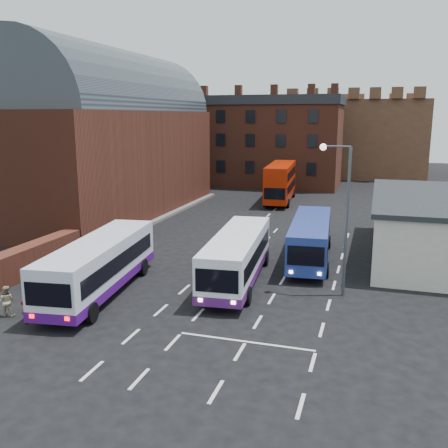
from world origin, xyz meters
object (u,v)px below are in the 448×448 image
(street_lamp, at_px, (342,206))
(bus_white_inbound, at_px, (237,254))
(bus_white_outbound, at_px, (100,262))
(bus_red_double, at_px, (280,182))
(bus_blue, at_px, (310,237))
(pedestrian_red, at_px, (28,308))
(pedestrian_beige, at_px, (6,301))

(street_lamp, bearing_deg, bus_white_inbound, 175.90)
(bus_white_outbound, relative_size, street_lamp, 1.37)
(bus_red_double, height_order, street_lamp, street_lamp)
(bus_blue, relative_size, pedestrian_red, 6.67)
(bus_white_inbound, distance_m, pedestrian_beige, 12.45)
(bus_white_outbound, bearing_deg, pedestrian_beige, -129.59)
(bus_blue, height_order, pedestrian_beige, bus_blue)
(bus_red_double, distance_m, street_lamp, 30.10)
(bus_white_inbound, height_order, pedestrian_beige, bus_white_inbound)
(bus_white_inbound, relative_size, pedestrian_beige, 6.97)
(pedestrian_beige, bearing_deg, bus_white_inbound, -157.09)
(bus_red_double, relative_size, street_lamp, 1.34)
(bus_white_outbound, height_order, street_lamp, street_lamp)
(bus_white_outbound, relative_size, bus_white_inbound, 1.04)
(bus_white_outbound, xyz_separation_m, pedestrian_beige, (-2.68, -4.21, -0.99))
(bus_blue, relative_size, street_lamp, 1.29)
(pedestrian_red, bearing_deg, street_lamp, 171.46)
(bus_blue, xyz_separation_m, pedestrian_red, (-11.24, -14.29, -0.88))
(bus_red_double, bearing_deg, bus_white_inbound, 91.25)
(bus_white_outbound, distance_m, bus_red_double, 32.48)
(bus_white_inbound, bearing_deg, bus_white_outbound, 25.79)
(bus_blue, xyz_separation_m, pedestrian_beige, (-12.84, -13.83, -0.90))
(street_lamp, bearing_deg, bus_white_outbound, -164.10)
(bus_white_outbound, xyz_separation_m, pedestrian_red, (-1.09, -4.67, -0.97))
(bus_white_inbound, bearing_deg, pedestrian_beige, 36.19)
(bus_blue, bearing_deg, pedestrian_red, 47.31)
(bus_blue, height_order, bus_red_double, bus_red_double)
(pedestrian_red, bearing_deg, pedestrian_beige, -55.83)
(bus_white_inbound, relative_size, pedestrian_red, 6.81)
(bus_white_outbound, height_order, bus_red_double, bus_red_double)
(bus_white_inbound, relative_size, bus_blue, 1.02)
(bus_blue, height_order, street_lamp, street_lamp)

